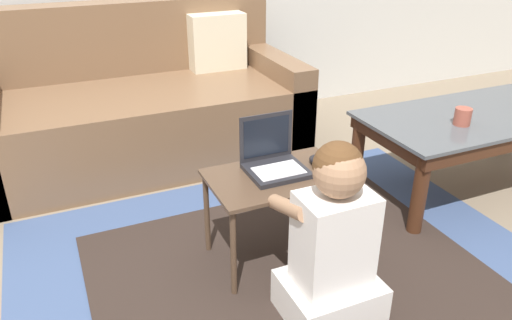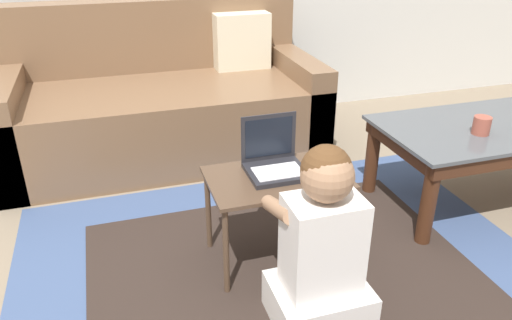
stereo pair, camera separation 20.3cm
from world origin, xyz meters
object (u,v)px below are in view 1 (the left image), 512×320
at_px(laptop_desk, 277,186).
at_px(cup_on_table, 463,117).
at_px(couch, 142,107).
at_px(laptop, 274,162).
at_px(person_seated, 333,244).
at_px(computer_mouse, 319,161).
at_px(coffee_table, 474,125).

relative_size(laptop_desk, cup_on_table, 6.63).
xyz_separation_m(couch, laptop, (0.29, -1.28, 0.14)).
bearing_deg(person_seated, cup_on_table, 24.63).
distance_m(couch, computer_mouse, 1.40).
bearing_deg(laptop, couch, 102.73).
relative_size(computer_mouse, cup_on_table, 1.24).
height_order(coffee_table, person_seated, person_seated).
xyz_separation_m(laptop_desk, person_seated, (0.03, -0.40, -0.04)).
relative_size(coffee_table, laptop_desk, 2.11).
bearing_deg(computer_mouse, couch, 110.53).
xyz_separation_m(coffee_table, person_seated, (-1.21, -0.55, -0.05)).
xyz_separation_m(laptop_desk, computer_mouse, (0.20, 0.02, 0.07)).
relative_size(couch, coffee_table, 1.58).
bearing_deg(laptop, computer_mouse, -7.50).
height_order(couch, cup_on_table, couch).
distance_m(coffee_table, cup_on_table, 0.23).
height_order(laptop_desk, cup_on_table, cup_on_table).
bearing_deg(laptop, cup_on_table, 1.62).
relative_size(laptop, cup_on_table, 2.80).
distance_m(coffee_table, laptop, 1.24).
xyz_separation_m(couch, computer_mouse, (0.49, -1.31, 0.12)).
bearing_deg(laptop_desk, person_seated, -86.02).
distance_m(laptop, computer_mouse, 0.20).
distance_m(couch, cup_on_table, 1.84).
height_order(computer_mouse, cup_on_table, cup_on_table).
bearing_deg(person_seated, laptop_desk, 93.98).
relative_size(coffee_table, laptop, 5.00).
relative_size(laptop, computer_mouse, 2.26).
xyz_separation_m(coffee_table, laptop_desk, (-1.24, -0.16, -0.01)).
distance_m(person_seated, cup_on_table, 1.14).
distance_m(coffee_table, person_seated, 1.33).
bearing_deg(laptop_desk, computer_mouse, 4.20).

